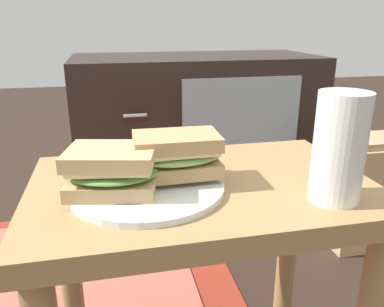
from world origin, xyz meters
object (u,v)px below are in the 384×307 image
plate (147,187)px  beer_glass (339,149)px  sandwich_front (112,170)px  paper_bag (363,192)px  tv_cabinet (196,127)px  sandwich_back (177,155)px

plate → beer_glass: size_ratio=1.51×
sandwich_front → plate: bearing=13.2°
beer_glass → paper_bag: 0.80m
plate → sandwich_front: 0.06m
tv_cabinet → sandwich_back: size_ratio=6.47×
beer_glass → sandwich_front: bearing=166.3°
sandwich_front → sandwich_back: size_ratio=1.04×
tv_cabinet → plate: 1.02m
sandwich_back → beer_glass: bearing=-25.2°
plate → paper_bag: 0.91m
plate → sandwich_front: size_ratio=1.57×
tv_cabinet → plate: tv_cabinet is taller
tv_cabinet → paper_bag: 0.69m
sandwich_back → paper_bag: sandwich_back is taller
tv_cabinet → plate: bearing=-107.3°
tv_cabinet → sandwich_front: bearing=-109.8°
sandwich_front → paper_bag: bearing=30.1°
tv_cabinet → beer_glass: (-0.03, -1.05, 0.25)m
sandwich_back → paper_bag: size_ratio=0.40×
sandwich_back → beer_glass: (0.22, -0.10, 0.03)m
beer_glass → paper_bag: size_ratio=0.44×
sandwich_front → sandwich_back: 0.11m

